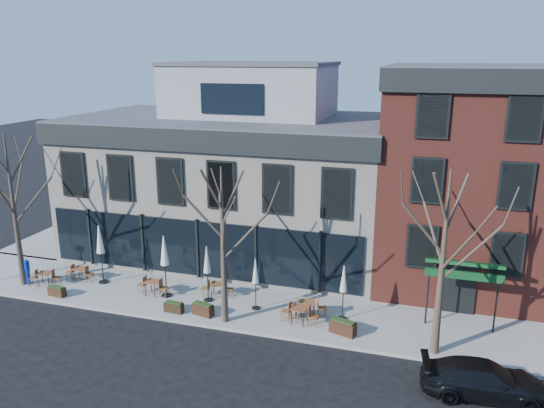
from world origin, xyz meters
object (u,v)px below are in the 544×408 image
(parked_sedan, at_px, (484,380))
(cafe_set_0, at_px, (45,277))
(call_box, at_px, (27,271))
(umbrella_0, at_px, (100,242))

(parked_sedan, xyz_separation_m, cafe_set_0, (-20.98, 3.12, -0.05))
(call_box, bearing_deg, umbrella_0, 19.72)
(call_box, relative_size, cafe_set_0, 0.85)
(call_box, height_order, cafe_set_0, call_box)
(parked_sedan, relative_size, cafe_set_0, 2.67)
(parked_sedan, bearing_deg, call_box, 76.05)
(call_box, distance_m, umbrella_0, 4.11)
(call_box, bearing_deg, cafe_set_0, 10.47)
(parked_sedan, distance_m, umbrella_0, 18.86)
(call_box, relative_size, umbrella_0, 0.44)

